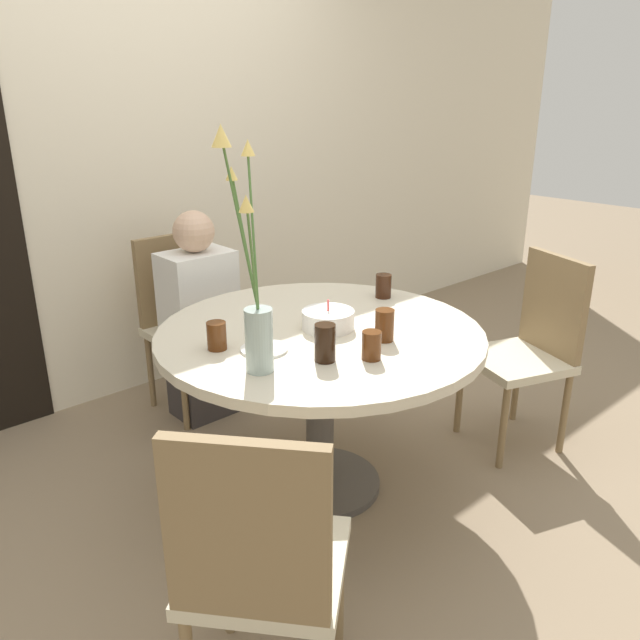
# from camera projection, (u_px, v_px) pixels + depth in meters

# --- Properties ---
(ground_plane) EXTENTS (16.00, 16.00, 0.00)m
(ground_plane) POSITION_uv_depth(u_px,v_px,m) (320.00, 485.00, 2.68)
(ground_plane) COLOR #89755B
(wall_back) EXTENTS (8.00, 0.05, 2.60)m
(wall_back) POSITION_uv_depth(u_px,v_px,m) (133.00, 151.00, 3.24)
(wall_back) COLOR beige
(wall_back) RESTS_ON ground_plane
(dining_table) EXTENTS (1.28, 1.28, 0.72)m
(dining_table) POSITION_uv_depth(u_px,v_px,m) (320.00, 358.00, 2.47)
(dining_table) COLOR beige
(dining_table) RESTS_ON ground_plane
(chair_far_back) EXTENTS (0.40, 0.40, 0.90)m
(chair_far_back) POSITION_uv_depth(u_px,v_px,m) (183.00, 314.00, 3.23)
(chair_far_back) COLOR beige
(chair_far_back) RESTS_ON ground_plane
(chair_near_front) EXTENTS (0.56, 0.56, 0.90)m
(chair_near_front) POSITION_uv_depth(u_px,v_px,m) (260.00, 560.00, 1.53)
(chair_near_front) COLOR beige
(chair_near_front) RESTS_ON ground_plane
(chair_left_flank) EXTENTS (0.51, 0.51, 0.90)m
(chair_left_flank) POSITION_uv_depth(u_px,v_px,m) (532.00, 341.00, 2.87)
(chair_left_flank) COLOR beige
(chair_left_flank) RESTS_ON ground_plane
(birthday_cake) EXTENTS (0.20, 0.20, 0.12)m
(birthday_cake) POSITION_uv_depth(u_px,v_px,m) (328.00, 320.00, 2.43)
(birthday_cake) COLOR white
(birthday_cake) RESTS_ON dining_table
(flower_vase) EXTENTS (0.23, 0.28, 0.79)m
(flower_vase) POSITION_uv_depth(u_px,v_px,m) (254.00, 303.00, 1.99)
(flower_vase) COLOR #9EB2AD
(flower_vase) RESTS_ON dining_table
(side_plate) EXTENTS (0.17, 0.17, 0.01)m
(side_plate) POSITION_uv_depth(u_px,v_px,m) (264.00, 349.00, 2.23)
(side_plate) COLOR white
(side_plate) RESTS_ON dining_table
(drink_glass_0) EXTENTS (0.07, 0.07, 0.10)m
(drink_glass_0) POSITION_uv_depth(u_px,v_px,m) (217.00, 336.00, 2.23)
(drink_glass_0) COLOR #51280F
(drink_glass_0) RESTS_ON dining_table
(drink_glass_1) EXTENTS (0.07, 0.07, 0.10)m
(drink_glass_1) POSITION_uv_depth(u_px,v_px,m) (371.00, 345.00, 2.15)
(drink_glass_1) COLOR #51280F
(drink_glass_1) RESTS_ON dining_table
(drink_glass_2) EXTENTS (0.07, 0.07, 0.13)m
(drink_glass_2) POSITION_uv_depth(u_px,v_px,m) (325.00, 343.00, 2.13)
(drink_glass_2) COLOR black
(drink_glass_2) RESTS_ON dining_table
(drink_glass_3) EXTENTS (0.07, 0.07, 0.12)m
(drink_glass_3) POSITION_uv_depth(u_px,v_px,m) (384.00, 325.00, 2.31)
(drink_glass_3) COLOR #51280F
(drink_glass_3) RESTS_ON dining_table
(drink_glass_4) EXTENTS (0.07, 0.07, 0.11)m
(drink_glass_4) POSITION_uv_depth(u_px,v_px,m) (383.00, 286.00, 2.80)
(drink_glass_4) COLOR #33190C
(drink_glass_4) RESTS_ON dining_table
(person_boy) EXTENTS (0.34, 0.24, 1.06)m
(person_boy) POSITION_uv_depth(u_px,v_px,m) (200.00, 323.00, 3.12)
(person_boy) COLOR #383333
(person_boy) RESTS_ON ground_plane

